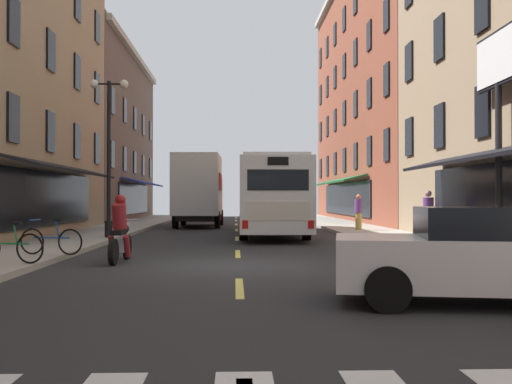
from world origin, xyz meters
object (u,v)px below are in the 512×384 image
object	(u,v)px
pedestrian_far	(428,214)
street_lamp_twin	(109,150)
pedestrian_mid	(359,212)
billboard_sign	(498,85)
bicycle_near	(51,240)
box_truck	(199,191)
motorcycle_rider	(120,233)
bicycle_mid	(9,247)
sedan_near	(204,211)
transit_bus	(272,196)
sedan_mid	(497,255)

from	to	relation	value
pedestrian_far	street_lamp_twin	world-z (taller)	street_lamp_twin
pedestrian_mid	billboard_sign	bearing A→B (deg)	75.64
bicycle_near	pedestrian_far	bearing A→B (deg)	24.25
box_truck	motorcycle_rider	distance (m)	18.60
bicycle_mid	street_lamp_twin	xyz separation A→B (m)	(0.32, 8.92, 2.84)
motorcycle_rider	pedestrian_far	bearing A→B (deg)	30.95
billboard_sign	motorcycle_rider	xyz separation A→B (m)	(-9.93, -1.22, -3.92)
billboard_sign	sedan_near	xyz separation A→B (m)	(-9.33, 27.12, -3.92)
box_truck	pedestrian_mid	size ratio (longest dim) A/B	4.32
billboard_sign	bicycle_mid	size ratio (longest dim) A/B	3.57
bicycle_near	transit_bus	bearing A→B (deg)	59.30
sedan_near	box_truck	bearing A→B (deg)	-88.78
bicycle_mid	pedestrian_mid	world-z (taller)	pedestrian_mid
pedestrian_far	transit_bus	bearing A→B (deg)	1.90
sedan_near	sedan_mid	xyz separation A→B (m)	(6.04, -34.43, 0.03)
sedan_mid	motorcycle_rider	distance (m)	9.01
transit_bus	pedestrian_far	world-z (taller)	transit_bus
motorcycle_rider	bicycle_near	world-z (taller)	motorcycle_rider
transit_bus	box_truck	xyz separation A→B (m)	(-3.58, 7.47, 0.32)
sedan_near	bicycle_mid	size ratio (longest dim) A/B	2.79
transit_bus	bicycle_near	distance (m)	12.26
pedestrian_far	street_lamp_twin	xyz separation A→B (m)	(-11.29, 1.85, 2.33)
bicycle_near	sedan_mid	bearing A→B (deg)	-38.17
billboard_sign	bicycle_mid	xyz separation A→B (m)	(-12.09, -2.63, -4.12)
box_truck	bicycle_near	world-z (taller)	box_truck
bicycle_mid	pedestrian_mid	bearing A→B (deg)	52.60
motorcycle_rider	billboard_sign	bearing A→B (deg)	6.98
billboard_sign	bicycle_near	distance (m)	12.49
box_truck	bicycle_near	size ratio (longest dim) A/B	4.16
billboard_sign	pedestrian_mid	bearing A→B (deg)	97.64
transit_bus	motorcycle_rider	xyz separation A→B (m)	(-4.39, -11.07, -0.96)
transit_bus	pedestrian_mid	xyz separation A→B (m)	(4.04, 1.36, -0.70)
bicycle_mid	bicycle_near	bearing A→B (deg)	80.82
box_truck	street_lamp_twin	bearing A→B (deg)	-103.53
street_lamp_twin	pedestrian_far	bearing A→B (deg)	-9.28
sedan_mid	transit_bus	bearing A→B (deg)	97.48
billboard_sign	transit_bus	world-z (taller)	billboard_sign
billboard_sign	sedan_mid	world-z (taller)	billboard_sign
sedan_near	bicycle_mid	bearing A→B (deg)	-95.31
bicycle_near	street_lamp_twin	world-z (taller)	street_lamp_twin
bicycle_near	bicycle_mid	bearing A→B (deg)	-99.18
pedestrian_far	sedan_near	bearing A→B (deg)	-19.85
pedestrian_far	billboard_sign	bearing A→B (deg)	145.09
sedan_mid	pedestrian_far	distance (m)	12.08
box_truck	street_lamp_twin	xyz separation A→B (m)	(-2.66, -11.04, 1.35)
street_lamp_twin	sedan_near	bearing A→B (deg)	83.30
billboard_sign	box_truck	xyz separation A→B (m)	(-9.12, 17.33, -2.64)
box_truck	sedan_near	xyz separation A→B (m)	(-0.21, 9.79, -1.29)
billboard_sign	pedestrian_far	xyz separation A→B (m)	(-0.49, 4.45, -3.61)
box_truck	transit_bus	bearing A→B (deg)	-64.42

